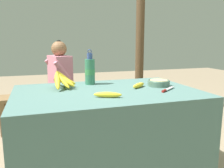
{
  "coord_description": "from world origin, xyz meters",
  "views": [
    {
      "loc": [
        -0.53,
        -1.76,
        1.09
      ],
      "look_at": [
        0.06,
        0.05,
        0.73
      ],
      "focal_mm": 38.0,
      "sensor_mm": 36.0,
      "label": 1
    }
  ],
  "objects_px": {
    "wooden_bench": "(70,98)",
    "serving_bowl": "(159,83)",
    "loose_banana_front": "(108,95)",
    "loose_banana_side": "(139,85)",
    "knife": "(166,90)",
    "support_post_far": "(140,25)",
    "banana_bunch_ripe": "(62,79)",
    "seated_vendor": "(56,79)",
    "water_bottle": "(90,71)",
    "banana_bunch_green": "(108,86)"
  },
  "relations": [
    {
      "from": "banana_bunch_ripe",
      "to": "loose_banana_side",
      "type": "height_order",
      "value": "banana_bunch_ripe"
    },
    {
      "from": "water_bottle",
      "to": "loose_banana_front",
      "type": "bearing_deg",
      "value": -89.48
    },
    {
      "from": "water_bottle",
      "to": "loose_banana_side",
      "type": "xyz_separation_m",
      "value": [
        0.35,
        -0.28,
        -0.1
      ]
    },
    {
      "from": "loose_banana_front",
      "to": "loose_banana_side",
      "type": "bearing_deg",
      "value": 36.06
    },
    {
      "from": "water_bottle",
      "to": "seated_vendor",
      "type": "xyz_separation_m",
      "value": [
        -0.23,
        0.83,
        -0.19
      ]
    },
    {
      "from": "loose_banana_front",
      "to": "wooden_bench",
      "type": "bearing_deg",
      "value": 93.15
    },
    {
      "from": "loose_banana_front",
      "to": "seated_vendor",
      "type": "bearing_deg",
      "value": 99.76
    },
    {
      "from": "wooden_bench",
      "to": "banana_bunch_green",
      "type": "height_order",
      "value": "banana_bunch_green"
    },
    {
      "from": "support_post_far",
      "to": "knife",
      "type": "bearing_deg",
      "value": -107.48
    },
    {
      "from": "water_bottle",
      "to": "banana_bunch_ripe",
      "type": "bearing_deg",
      "value": -159.28
    },
    {
      "from": "loose_banana_side",
      "to": "knife",
      "type": "bearing_deg",
      "value": -50.31
    },
    {
      "from": "loose_banana_front",
      "to": "wooden_bench",
      "type": "distance_m",
      "value": 1.45
    },
    {
      "from": "seated_vendor",
      "to": "wooden_bench",
      "type": "bearing_deg",
      "value": -179.04
    },
    {
      "from": "loose_banana_front",
      "to": "loose_banana_side",
      "type": "relative_size",
      "value": 1.17
    },
    {
      "from": "loose_banana_side",
      "to": "knife",
      "type": "xyz_separation_m",
      "value": [
        0.15,
        -0.19,
        -0.01
      ]
    },
    {
      "from": "serving_bowl",
      "to": "wooden_bench",
      "type": "bearing_deg",
      "value": 118.63
    },
    {
      "from": "serving_bowl",
      "to": "seated_vendor",
      "type": "bearing_deg",
      "value": 125.42
    },
    {
      "from": "loose_banana_side",
      "to": "seated_vendor",
      "type": "relative_size",
      "value": 0.16
    },
    {
      "from": "serving_bowl",
      "to": "loose_banana_front",
      "type": "bearing_deg",
      "value": -153.91
    },
    {
      "from": "loose_banana_side",
      "to": "serving_bowl",
      "type": "bearing_deg",
      "value": 3.71
    },
    {
      "from": "water_bottle",
      "to": "loose_banana_side",
      "type": "distance_m",
      "value": 0.46
    },
    {
      "from": "banana_bunch_ripe",
      "to": "wooden_bench",
      "type": "xyz_separation_m",
      "value": [
        0.19,
        0.97,
        -0.4
      ]
    },
    {
      "from": "banana_bunch_green",
      "to": "support_post_far",
      "type": "xyz_separation_m",
      "value": [
        0.59,
        0.33,
        0.81
      ]
    },
    {
      "from": "wooden_bench",
      "to": "serving_bowl",
      "type": "bearing_deg",
      "value": -61.37
    },
    {
      "from": "serving_bowl",
      "to": "knife",
      "type": "distance_m",
      "value": 0.2
    },
    {
      "from": "serving_bowl",
      "to": "seated_vendor",
      "type": "height_order",
      "value": "seated_vendor"
    },
    {
      "from": "water_bottle",
      "to": "loose_banana_front",
      "type": "height_order",
      "value": "water_bottle"
    },
    {
      "from": "banana_bunch_ripe",
      "to": "serving_bowl",
      "type": "relative_size",
      "value": 1.68
    },
    {
      "from": "loose_banana_side",
      "to": "knife",
      "type": "height_order",
      "value": "loose_banana_side"
    },
    {
      "from": "banana_bunch_ripe",
      "to": "loose_banana_side",
      "type": "relative_size",
      "value": 1.91
    },
    {
      "from": "loose_banana_front",
      "to": "loose_banana_side",
      "type": "height_order",
      "value": "same"
    },
    {
      "from": "serving_bowl",
      "to": "banana_bunch_green",
      "type": "relative_size",
      "value": 0.62
    },
    {
      "from": "support_post_far",
      "to": "seated_vendor",
      "type": "bearing_deg",
      "value": -163.28
    },
    {
      "from": "loose_banana_side",
      "to": "support_post_far",
      "type": "bearing_deg",
      "value": 65.37
    },
    {
      "from": "seated_vendor",
      "to": "serving_bowl",
      "type": "bearing_deg",
      "value": 110.71
    },
    {
      "from": "loose_banana_front",
      "to": "knife",
      "type": "distance_m",
      "value": 0.51
    },
    {
      "from": "seated_vendor",
      "to": "banana_bunch_ripe",
      "type": "bearing_deg",
      "value": 73.44
    },
    {
      "from": "seated_vendor",
      "to": "support_post_far",
      "type": "distance_m",
      "value": 1.48
    },
    {
      "from": "wooden_bench",
      "to": "banana_bunch_green",
      "type": "xyz_separation_m",
      "value": [
        0.51,
        0.0,
        0.13
      ]
    },
    {
      "from": "banana_bunch_ripe",
      "to": "knife",
      "type": "bearing_deg",
      "value": -25.43
    },
    {
      "from": "banana_bunch_ripe",
      "to": "seated_vendor",
      "type": "bearing_deg",
      "value": 88.15
    },
    {
      "from": "loose_banana_side",
      "to": "seated_vendor",
      "type": "bearing_deg",
      "value": 117.76
    },
    {
      "from": "loose_banana_side",
      "to": "wooden_bench",
      "type": "relative_size",
      "value": 0.1
    },
    {
      "from": "serving_bowl",
      "to": "loose_banana_front",
      "type": "distance_m",
      "value": 0.61
    },
    {
      "from": "water_bottle",
      "to": "seated_vendor",
      "type": "height_order",
      "value": "seated_vendor"
    },
    {
      "from": "knife",
      "to": "support_post_far",
      "type": "bearing_deg",
      "value": 34.02
    },
    {
      "from": "seated_vendor",
      "to": "banana_bunch_green",
      "type": "xyz_separation_m",
      "value": [
        0.67,
        0.05,
        -0.13
      ]
    },
    {
      "from": "wooden_bench",
      "to": "support_post_far",
      "type": "height_order",
      "value": "support_post_far"
    },
    {
      "from": "banana_bunch_ripe",
      "to": "seated_vendor",
      "type": "relative_size",
      "value": 0.3
    },
    {
      "from": "banana_bunch_ripe",
      "to": "loose_banana_side",
      "type": "xyz_separation_m",
      "value": [
        0.61,
        -0.18,
        -0.05
      ]
    }
  ]
}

